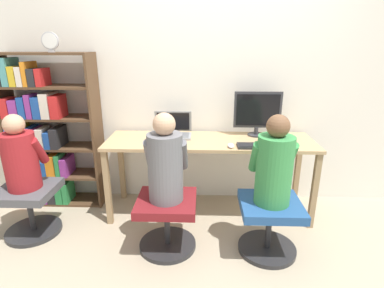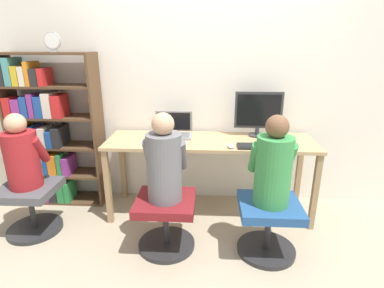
{
  "view_description": "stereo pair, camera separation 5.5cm",
  "coord_description": "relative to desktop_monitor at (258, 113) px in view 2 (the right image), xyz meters",
  "views": [
    {
      "loc": [
        -0.08,
        -2.41,
        1.62
      ],
      "look_at": [
        -0.16,
        0.14,
        0.77
      ],
      "focal_mm": 28.0,
      "sensor_mm": 36.0,
      "label": 1
    },
    {
      "loc": [
        -0.02,
        -2.41,
        1.62
      ],
      "look_at": [
        -0.16,
        0.14,
        0.77
      ],
      "focal_mm": 28.0,
      "sensor_mm": 36.0,
      "label": 2
    }
  ],
  "objects": [
    {
      "name": "office_chair_right",
      "position": [
        -0.82,
        -0.75,
        -0.72
      ],
      "size": [
        0.47,
        0.47,
        0.45
      ],
      "color": "#262628",
      "rests_on": "ground_plane"
    },
    {
      "name": "ground_plane",
      "position": [
        -0.46,
        -0.45,
        -0.99
      ],
      "size": [
        14.0,
        14.0,
        0.0
      ],
      "primitive_type": "plane",
      "color": "tan"
    },
    {
      "name": "bookshelf",
      "position": [
        -2.15,
        -0.02,
        -0.26
      ],
      "size": [
        0.92,
        0.3,
        1.56
      ],
      "color": "#513823",
      "rests_on": "ground_plane"
    },
    {
      "name": "computer_mouse_by_keyboard",
      "position": [
        -0.28,
        -0.37,
        -0.22
      ],
      "size": [
        0.06,
        0.11,
        0.03
      ],
      "color": "silver",
      "rests_on": "desk"
    },
    {
      "name": "laptop",
      "position": [
        -0.83,
        -0.04,
        -0.18
      ],
      "size": [
        0.37,
        0.27,
        0.23
      ],
      "color": "gray",
      "rests_on": "desk"
    },
    {
      "name": "wall_back",
      "position": [
        -0.46,
        0.2,
        0.31
      ],
      "size": [
        10.0,
        0.05,
        2.6
      ],
      "color": "white",
      "rests_on": "ground_plane"
    },
    {
      "name": "person_near_shelf",
      "position": [
        -2.05,
        -0.58,
        -0.26
      ],
      "size": [
        0.33,
        0.31,
        0.65
      ],
      "color": "maroon",
      "rests_on": "office_chair_side"
    },
    {
      "name": "desktop_monitor",
      "position": [
        0.0,
        0.0,
        0.0
      ],
      "size": [
        0.46,
        0.16,
        0.43
      ],
      "color": "#333338",
      "rests_on": "desk"
    },
    {
      "name": "office_chair_side",
      "position": [
        -2.05,
        -0.59,
        -0.72
      ],
      "size": [
        0.47,
        0.47,
        0.45
      ],
      "color": "#262628",
      "rests_on": "ground_plane"
    },
    {
      "name": "keyboard",
      "position": [
        -0.03,
        -0.36,
        -0.22
      ],
      "size": [
        0.39,
        0.14,
        0.03
      ],
      "color": "#232326",
      "rests_on": "desk"
    },
    {
      "name": "office_chair_left",
      "position": [
        0.01,
        -0.77,
        -0.72
      ],
      "size": [
        0.47,
        0.47,
        0.45
      ],
      "color": "#262628",
      "rests_on": "ground_plane"
    },
    {
      "name": "desk_clock",
      "position": [
        -1.9,
        -0.09,
        0.66
      ],
      "size": [
        0.16,
        0.03,
        0.18
      ],
      "color": "#B2B2B7",
      "rests_on": "bookshelf"
    },
    {
      "name": "person_at_laptop",
      "position": [
        -0.82,
        -0.74,
        -0.23
      ],
      "size": [
        0.33,
        0.32,
        0.7
      ],
      "color": "slate",
      "rests_on": "office_chair_right"
    },
    {
      "name": "person_at_monitor",
      "position": [
        0.01,
        -0.76,
        -0.23
      ],
      "size": [
        0.34,
        0.32,
        0.7
      ],
      "color": "#388C47",
      "rests_on": "office_chair_left"
    },
    {
      "name": "desk",
      "position": [
        -0.46,
        -0.16,
        -0.31
      ],
      "size": [
        1.96,
        0.58,
        0.76
      ],
      "color": "tan",
      "rests_on": "ground_plane"
    }
  ]
}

